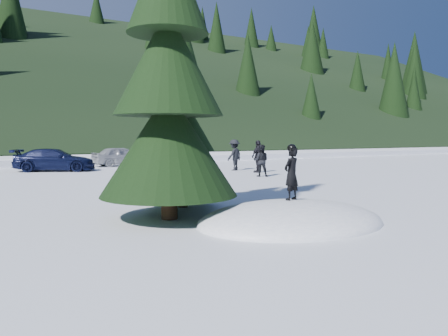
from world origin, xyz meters
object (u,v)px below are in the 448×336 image
car_4 (121,156)px  spruce_short (182,130)px  adult_2 (234,155)px  car_3 (55,160)px  adult_1 (258,156)px  car_5 (169,153)px  child_skier (291,174)px  adult_0 (261,161)px  spruce_tall (168,76)px

car_4 → spruce_short: bearing=163.1°
car_4 → adult_2: bearing=-153.1°
spruce_short → car_3: bearing=93.6°
adult_2 → car_3: 10.02m
adult_1 → car_5: (-0.59, 10.63, -0.18)m
spruce_short → adult_1: bearing=45.1°
child_skier → adult_0: size_ratio=0.79×
child_skier → adult_1: bearing=-137.5°
adult_0 → adult_2: bearing=-64.5°
spruce_tall → spruce_short: size_ratio=1.60×
spruce_tall → car_5: (8.73, 20.38, -2.64)m
child_skier → adult_2: 14.77m
adult_1 → car_3: 11.29m
spruce_tall → adult_1: 13.71m
child_skier → car_4: (2.20, 20.24, -0.45)m
adult_0 → car_4: (-3.55, 10.87, -0.14)m
spruce_tall → car_4: size_ratio=2.30×
car_5 → child_skier: bearing=162.8°
adult_0 → car_5: bearing=-54.7°
adult_2 → car_5: 8.76m
car_3 → adult_1: bearing=-101.0°
spruce_short → car_3: size_ratio=1.24×
spruce_tall → car_3: bearing=89.8°
adult_1 → adult_2: adult_2 is taller
spruce_short → car_3: spruce_short is taller
spruce_short → child_skier: bearing=-65.4°
car_4 → adult_0: bearing=-167.2°
spruce_tall → car_5: spruce_tall is taller
adult_2 → car_5: (-0.24, 8.75, -0.20)m
adult_1 → adult_0: bearing=42.1°
spruce_tall → car_4: bearing=76.3°
car_3 → adult_0: bearing=-112.4°
adult_0 → car_3: bearing=-8.2°
child_skier → car_4: size_ratio=0.32×
spruce_tall → adult_2: (8.97, 11.63, -2.44)m
child_skier → car_5: (6.37, 21.97, -0.41)m
spruce_short → car_4: 17.68m
child_skier → adult_0: 11.00m
spruce_tall → adult_1: (9.32, 9.76, -2.45)m
adult_2 → car_5: bearing=-112.2°
spruce_short → adult_1: spruce_short is taller
spruce_tall → car_3: spruce_tall is taller
adult_1 → car_4: 10.10m
car_5 → car_4: bearing=111.4°
spruce_tall → child_skier: (2.36, -1.58, -2.23)m
adult_0 → car_3: (-8.05, 8.43, -0.15)m
spruce_tall → adult_0: bearing=43.9°
adult_2 → spruce_short: bearing=28.3°
adult_2 → car_4: (-4.41, 7.02, -0.24)m
spruce_short → car_4: (3.56, 17.26, -1.47)m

